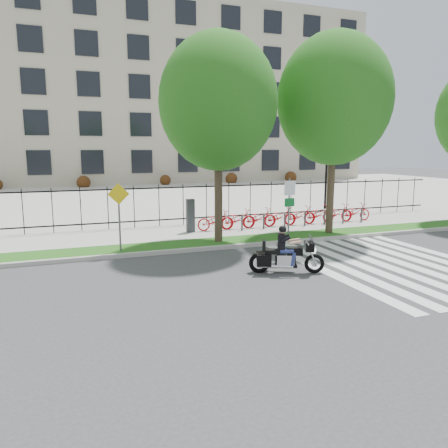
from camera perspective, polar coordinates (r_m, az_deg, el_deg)
name	(u,v)px	position (r m, az deg, el deg)	size (l,w,h in m)	color
ground	(264,279)	(13.29, 5.21, -7.13)	(120.00, 120.00, 0.00)	#353537
curb	(218,248)	(16.93, -0.78, -3.11)	(60.00, 0.20, 0.15)	#9F9C96
grass_verge	(211,243)	(17.72, -1.70, -2.53)	(60.00, 1.50, 0.15)	#1F5114
sidewalk	(194,232)	(20.05, -4.00, -1.09)	(60.00, 3.50, 0.15)	#A6A29B
plaza	(134,195)	(37.06, -11.72, 3.73)	(80.00, 34.00, 0.10)	#A6A29B
crosswalk_stripes	(392,264)	(15.91, 21.15, -4.89)	(5.70, 8.00, 0.01)	silver
iron_fence	(183,205)	(21.55, -5.35, 2.55)	(30.00, 0.06, 2.00)	black
office_building	(105,97)	(56.96, -15.27, 15.66)	(60.00, 21.90, 20.15)	#A89F88
lamp_post_right	(327,159)	(28.13, 13.27, 8.24)	(1.06, 0.70, 4.25)	black
street_tree_1	(218,102)	(17.50, -0.76, 15.60)	(4.61, 4.61, 8.14)	#3A2A20
street_tree_2	(334,99)	(19.92, 14.21, 15.51)	(4.88, 4.88, 8.61)	#3A2A20
bike_share_station	(288,216)	(21.54, 8.41, 1.05)	(9.95, 0.84, 1.50)	#2D2D33
sign_pole_regulatory	(289,200)	(18.44, 8.53, 3.10)	(0.50, 0.09, 2.50)	#59595B
sign_pole_warning	(119,208)	(16.28, -13.56, 2.06)	(0.78, 0.09, 2.49)	#59595B
motorcycle_rider	(286,254)	(13.83, 8.14, -3.90)	(2.23, 1.24, 1.83)	black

